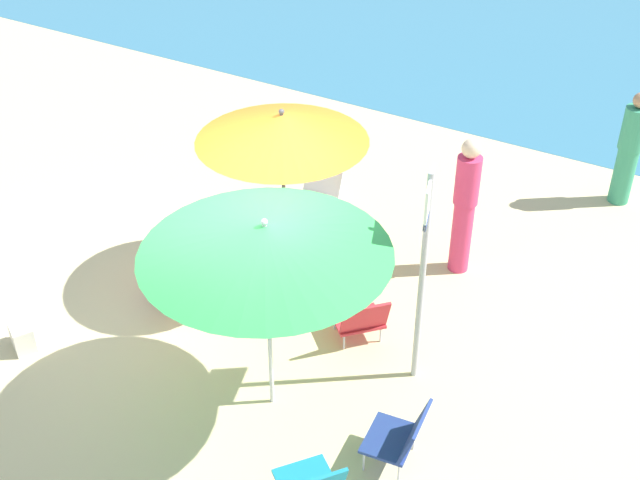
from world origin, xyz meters
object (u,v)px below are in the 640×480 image
at_px(person_b, 170,269).
at_px(beach_bag, 22,337).
at_px(beach_chair_a, 401,436).
at_px(beach_chair_c, 361,319).
at_px(beach_chair_d, 317,194).
at_px(person_a, 465,205).
at_px(warning_sign, 425,250).
at_px(umbrella_orange, 282,128).
at_px(person_c, 630,149).
at_px(umbrella_green, 265,240).

distance_m(person_b, beach_bag, 1.65).
height_order(beach_chair_a, beach_chair_c, beach_chair_a).
bearing_deg(person_b, beach_chair_d, -58.86).
height_order(person_a, warning_sign, warning_sign).
bearing_deg(beach_bag, person_b, 58.30).
bearing_deg(umbrella_orange, person_b, -128.04).
xyz_separation_m(warning_sign, beach_bag, (-3.63, -1.69, -1.36)).
bearing_deg(umbrella_orange, beach_chair_d, 106.00).
height_order(beach_chair_d, person_b, person_b).
distance_m(beach_chair_c, beach_chair_d, 2.52).
bearing_deg(beach_chair_c, person_b, 55.79).
distance_m(umbrella_orange, warning_sign, 2.13).
xyz_separation_m(beach_chair_c, person_c, (1.60, 4.21, 0.47)).
xyz_separation_m(umbrella_green, beach_chair_d, (-1.34, 3.08, -1.57)).
height_order(umbrella_green, person_c, umbrella_green).
xyz_separation_m(person_b, warning_sign, (2.78, 0.32, 1.05)).
distance_m(beach_chair_d, beach_bag, 3.97).
xyz_separation_m(umbrella_green, person_b, (-1.77, 0.71, -1.41)).
distance_m(beach_chair_d, person_b, 2.42).
relative_size(umbrella_green, person_a, 1.29).
bearing_deg(umbrella_green, beach_chair_a, -2.45).
height_order(umbrella_orange, umbrella_green, umbrella_orange).
distance_m(umbrella_green, beach_chair_d, 3.71).
height_order(person_c, warning_sign, warning_sign).
height_order(person_a, person_b, person_a).
distance_m(person_a, beach_bag, 4.93).
xyz_separation_m(person_b, beach_bag, (-0.85, -1.38, -0.32)).
relative_size(beach_chair_d, beach_bag, 1.98).
distance_m(umbrella_green, beach_chair_c, 1.99).
bearing_deg(beach_chair_c, warning_sign, -150.18).
height_order(umbrella_green, beach_chair_d, umbrella_green).
xyz_separation_m(beach_chair_a, beach_bag, (-4.00, -0.61, -0.20)).
bearing_deg(beach_chair_d, beach_bag, -16.56).
xyz_separation_m(beach_chair_d, person_c, (3.26, 2.32, 0.47)).
xyz_separation_m(beach_chair_d, person_b, (-0.43, -2.37, 0.16)).
height_order(beach_chair_a, person_c, person_c).
xyz_separation_m(beach_chair_d, beach_bag, (-1.28, -3.75, -0.16)).
height_order(warning_sign, beach_bag, warning_sign).
bearing_deg(person_a, beach_chair_a, -36.91).
relative_size(beach_chair_a, person_c, 0.41).
height_order(beach_chair_c, beach_chair_d, beach_chair_d).
xyz_separation_m(umbrella_green, beach_chair_c, (0.32, 1.18, -1.57)).
relative_size(umbrella_green, warning_sign, 0.94).
bearing_deg(warning_sign, beach_chair_a, -88.97).
height_order(beach_chair_a, person_b, person_b).
relative_size(umbrella_orange, person_b, 2.24).
relative_size(person_c, warning_sign, 0.67).
height_order(beach_chair_d, person_a, person_a).
xyz_separation_m(person_a, person_c, (1.23, 2.49, -0.10)).
bearing_deg(beach_chair_d, beach_chair_a, 43.19).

